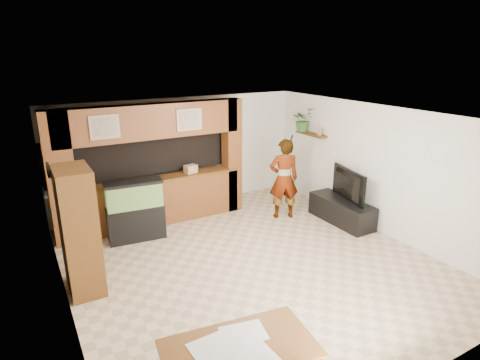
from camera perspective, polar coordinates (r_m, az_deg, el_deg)
floor at (r=7.31m, az=1.59°, el=-11.63°), size 6.50×6.50×0.00m
ceiling at (r=6.44m, az=1.79°, el=8.93°), size 6.50×6.50×0.00m
wall_back at (r=9.57m, az=-8.50°, el=3.78°), size 6.00×0.00×6.00m
wall_left at (r=5.90m, az=-24.25°, el=-6.76°), size 0.00×6.50×6.50m
wall_right at (r=8.64m, az=18.94°, el=1.46°), size 0.00×6.50×6.50m
partition at (r=8.71m, az=-12.83°, el=2.20°), size 4.20×0.99×2.60m
wall_clock at (r=6.65m, az=-25.58°, el=1.28°), size 0.05×0.25×0.25m
wall_shelf at (r=9.80m, az=10.10°, el=6.44°), size 0.25×0.90×0.04m
pantry_cabinet at (r=6.59m, az=-21.91°, el=-6.76°), size 0.50×0.82×2.00m
trash_can at (r=7.10m, az=-20.03°, el=-11.19°), size 0.31×0.31×0.56m
aquarium at (r=8.17m, az=-14.67°, el=-4.32°), size 1.10×0.41×1.22m
tv_stand at (r=9.09m, az=14.23°, el=-4.27°), size 0.57×1.55×0.52m
television at (r=8.88m, az=14.52°, el=-0.68°), size 0.41×1.19×0.68m
photo_frame at (r=9.57m, az=11.20°, el=6.81°), size 0.04×0.15×0.19m
potted_plant at (r=9.96m, az=8.94°, el=8.49°), size 0.58×0.52×0.58m
person at (r=8.91m, az=6.24°, el=0.17°), size 0.77×0.64×1.81m
microphone at (r=8.58m, az=7.35°, el=5.93°), size 0.03×0.09×0.15m
newspaper_a at (r=4.65m, az=-3.14°, el=-22.56°), size 0.60×0.45×0.01m
newspaper_b at (r=4.50m, az=1.14°, el=-24.24°), size 0.61×0.46×0.01m
newspaper_c at (r=4.81m, az=0.48°, el=-20.95°), size 0.56×0.46×0.01m
counter_box at (r=8.87m, az=-7.03°, el=1.57°), size 0.30×0.23×0.18m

